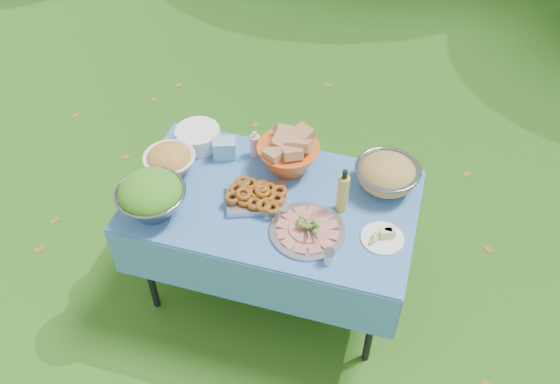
# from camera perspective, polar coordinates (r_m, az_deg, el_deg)

# --- Properties ---
(ground) EXTENTS (80.00, 80.00, 0.00)m
(ground) POSITION_cam_1_polar(r_m,az_deg,el_deg) (3.63, -0.63, -8.97)
(ground) COLOR #0F390A
(ground) RESTS_ON ground
(picnic_table) EXTENTS (1.46, 0.86, 0.76)m
(picnic_table) POSITION_cam_1_polar(r_m,az_deg,el_deg) (3.33, -0.68, -5.19)
(picnic_table) COLOR #77BEE6
(picnic_table) RESTS_ON ground
(salad_bowl) EXTENTS (0.37, 0.37, 0.23)m
(salad_bowl) POSITION_cam_1_polar(r_m,az_deg,el_deg) (2.97, -12.33, -0.32)
(salad_bowl) COLOR gray
(salad_bowl) RESTS_ON picnic_table
(pasta_bowl_white) EXTENTS (0.28, 0.28, 0.15)m
(pasta_bowl_white) POSITION_cam_1_polar(r_m,az_deg,el_deg) (3.19, -10.59, 3.06)
(pasta_bowl_white) COLOR white
(pasta_bowl_white) RESTS_ON picnic_table
(plate_stack) EXTENTS (0.27, 0.27, 0.10)m
(plate_stack) POSITION_cam_1_polar(r_m,az_deg,el_deg) (3.35, -7.90, 5.28)
(plate_stack) COLOR white
(plate_stack) RESTS_ON picnic_table
(wipes_box) EXTENTS (0.14, 0.12, 0.11)m
(wipes_box) POSITION_cam_1_polar(r_m,az_deg,el_deg) (3.25, -5.38, 4.20)
(wipes_box) COLOR #80C2CF
(wipes_box) RESTS_ON picnic_table
(sanitizer_bottle) EXTENTS (0.06, 0.06, 0.16)m
(sanitizer_bottle) POSITION_cam_1_polar(r_m,az_deg,el_deg) (3.23, -2.43, 4.66)
(sanitizer_bottle) COLOR pink
(sanitizer_bottle) RESTS_ON picnic_table
(bread_bowl) EXTENTS (0.34, 0.34, 0.22)m
(bread_bowl) POSITION_cam_1_polar(r_m,az_deg,el_deg) (3.13, 0.80, 3.91)
(bread_bowl) COLOR #DE5819
(bread_bowl) RESTS_ON picnic_table
(pasta_bowl_steel) EXTENTS (0.38, 0.38, 0.18)m
(pasta_bowl_steel) POSITION_cam_1_polar(r_m,az_deg,el_deg) (3.09, 10.28, 1.72)
(pasta_bowl_steel) COLOR gray
(pasta_bowl_steel) RESTS_ON picnic_table
(fried_tray) EXTENTS (0.36, 0.31, 0.07)m
(fried_tray) POSITION_cam_1_polar(r_m,az_deg,el_deg) (3.00, -2.26, -0.44)
(fried_tray) COLOR #B3B2B7
(fried_tray) RESTS_ON picnic_table
(charcuterie_platter) EXTENTS (0.38, 0.38, 0.09)m
(charcuterie_platter) POSITION_cam_1_polar(r_m,az_deg,el_deg) (2.86, 2.68, -3.26)
(charcuterie_platter) COLOR #B1B3B9
(charcuterie_platter) RESTS_ON picnic_table
(oil_bottle) EXTENTS (0.07, 0.07, 0.26)m
(oil_bottle) POSITION_cam_1_polar(r_m,az_deg,el_deg) (2.91, 6.09, 0.15)
(oil_bottle) COLOR gold
(oil_bottle) RESTS_ON picnic_table
(cheese_plate) EXTENTS (0.27, 0.27, 0.06)m
(cheese_plate) POSITION_cam_1_polar(r_m,az_deg,el_deg) (2.88, 9.87, -4.10)
(cheese_plate) COLOR white
(cheese_plate) RESTS_ON picnic_table
(shaker) EXTENTS (0.06, 0.06, 0.08)m
(shaker) POSITION_cam_1_polar(r_m,az_deg,el_deg) (2.75, 4.76, -6.23)
(shaker) COLOR silver
(shaker) RESTS_ON picnic_table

